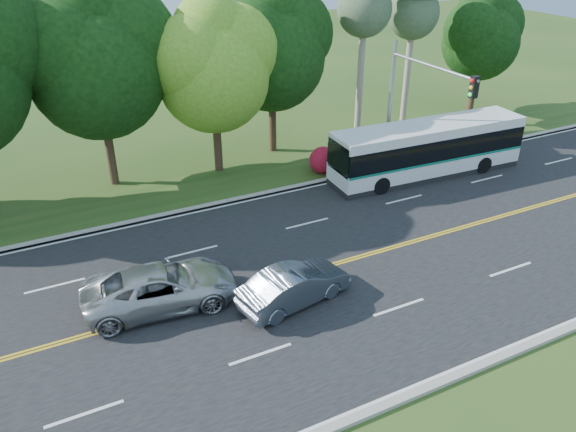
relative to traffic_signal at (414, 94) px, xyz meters
name	(u,v)px	position (x,y,z in m)	size (l,w,h in m)	color
ground	(358,258)	(-6.49, -5.40, -4.67)	(120.00, 120.00, 0.00)	#2B4918
road	(358,258)	(-6.49, -5.40, -4.66)	(60.00, 14.00, 0.02)	black
curb_north	(282,190)	(-6.49, 1.75, -4.60)	(60.00, 0.30, 0.15)	#A19C91
curb_south	(482,365)	(-6.49, -12.55, -4.60)	(60.00, 0.30, 0.15)	#A19C91
grass_verge	(267,177)	(-6.49, 3.60, -4.62)	(60.00, 4.00, 0.10)	#2B4918
lane_markings	(356,258)	(-6.59, -5.40, -4.65)	(57.60, 13.82, 0.00)	gold
tree_row	(143,49)	(-11.65, 6.73, 2.06)	(44.70, 9.10, 13.84)	#322116
bougainvillea_hedge	(387,148)	(0.69, 2.75, -3.95)	(9.50, 2.25, 1.50)	maroon
traffic_signal	(414,94)	(0.00, 0.00, 0.00)	(0.42, 6.10, 7.00)	#989BA0
transit_bus	(427,150)	(1.37, 0.09, -3.23)	(11.03, 2.89, 2.86)	silver
sedan	(294,286)	(-10.24, -6.90, -3.94)	(1.50, 4.30, 1.42)	slate
suv	(161,287)	(-14.61, -4.90, -3.88)	(2.54, 5.52, 1.53)	#ABADAF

